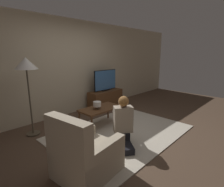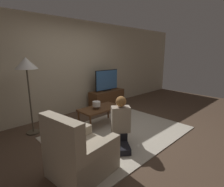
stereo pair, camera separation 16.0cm
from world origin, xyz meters
TOP-DOWN VIEW (x-y plane):
  - ground_plane at (0.00, 0.00)m, footprint 10.00×10.00m
  - wall_back at (0.00, 1.93)m, footprint 10.00×0.06m
  - rug at (0.00, 0.00)m, footprint 2.86×2.04m
  - tv_stand at (1.07, 1.59)m, footprint 1.17×0.42m
  - tv at (1.07, 1.59)m, footprint 0.89×0.08m
  - coffee_table at (-0.06, 0.59)m, footprint 0.99×0.52m
  - floor_lamp at (-1.36, 1.31)m, footprint 0.44×0.44m
  - armchair at (-1.37, -0.52)m, footprint 0.90×0.82m
  - person_kneeling at (-0.37, -0.36)m, footprint 0.69×0.82m
  - table_lamp at (-0.17, 0.58)m, footprint 0.18×0.18m

SIDE VIEW (x-z plane):
  - ground_plane at x=0.00m, z-range 0.00..0.00m
  - rug at x=0.00m, z-range 0.00..0.02m
  - tv_stand at x=1.07m, z-range 0.00..0.54m
  - armchair at x=-1.37m, z-range -0.18..0.76m
  - coffee_table at x=-0.06m, z-range 0.18..0.63m
  - person_kneeling at x=-0.37m, z-range 0.00..0.93m
  - table_lamp at x=-0.17m, z-range 0.47..0.64m
  - tv at x=1.07m, z-range 0.54..1.19m
  - wall_back at x=0.00m, z-range 0.00..2.60m
  - floor_lamp at x=-1.36m, z-range 0.60..2.22m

